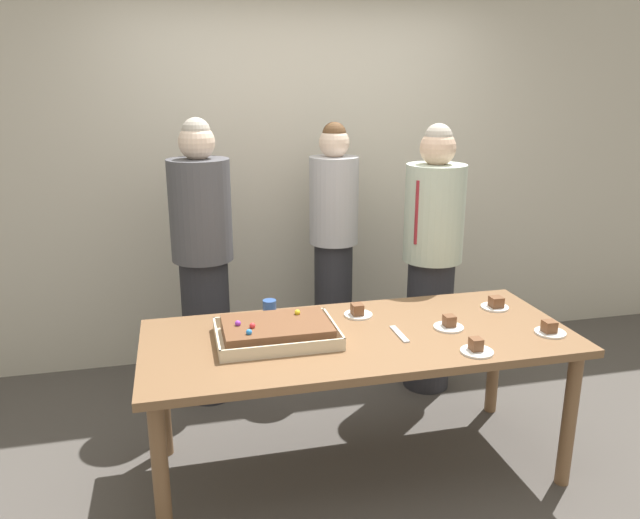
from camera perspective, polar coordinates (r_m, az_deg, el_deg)
ground_plane at (r=3.37m, az=3.46°, el=-18.88°), size 12.00×12.00×0.00m
interior_back_panel at (r=4.33m, az=-2.45°, el=10.42°), size 8.00×0.12×3.00m
party_table at (r=3.03m, az=3.67°, el=-8.40°), size 2.09×0.89×0.75m
sheet_cake at (r=2.93m, az=-4.11°, el=-6.75°), size 0.57×0.41×0.11m
plated_slice_near_left at (r=3.45m, az=16.16°, el=-4.07°), size 0.15×0.15×0.07m
plated_slice_near_right at (r=3.22m, az=3.56°, el=-4.94°), size 0.15×0.15×0.07m
plated_slice_far_left at (r=2.88m, az=14.49°, el=-8.09°), size 0.15×0.15×0.07m
plated_slice_far_right at (r=3.13m, az=12.02°, el=-5.99°), size 0.15×0.15×0.07m
plated_slice_center_front at (r=3.20m, az=20.78°, el=-6.18°), size 0.15×0.15×0.07m
drink_cup_nearest at (r=3.18m, az=-4.76°, el=-4.68°), size 0.07×0.07×0.10m
cake_server_utensil at (r=3.01m, az=7.47°, el=-6.96°), size 0.03×0.20×0.01m
person_serving_front at (r=3.88m, az=10.48°, el=0.19°), size 0.37×0.37×1.71m
person_green_shirt_behind at (r=3.73m, az=-10.91°, el=-0.11°), size 0.37×0.37×1.75m
person_striped_tie_right at (r=4.05m, az=1.28°, el=1.23°), size 0.32×0.32×1.70m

